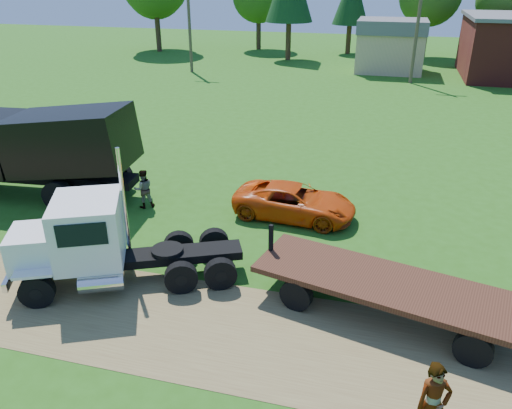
% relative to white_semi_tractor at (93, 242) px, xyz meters
% --- Properties ---
extents(ground, '(140.00, 140.00, 0.00)m').
position_rel_white_semi_tractor_xyz_m(ground, '(3.80, -1.21, -1.42)').
color(ground, '#265A13').
rests_on(ground, ground).
extents(dirt_track, '(120.00, 4.20, 0.01)m').
position_rel_white_semi_tractor_xyz_m(dirt_track, '(3.80, -1.21, -1.42)').
color(dirt_track, brown).
rests_on(dirt_track, ground).
extents(white_semi_tractor, '(6.93, 4.74, 4.16)m').
position_rel_white_semi_tractor_xyz_m(white_semi_tractor, '(0.00, 0.00, 0.00)').
color(white_semi_tractor, black).
rests_on(white_semi_tractor, ground).
extents(black_dump_truck, '(9.26, 3.55, 3.95)m').
position_rel_white_semi_tractor_xyz_m(black_dump_truck, '(-5.78, 5.28, 0.75)').
color(black_dump_truck, black).
rests_on(black_dump_truck, ground).
extents(orange_pickup, '(4.87, 2.53, 1.31)m').
position_rel_white_semi_tractor_xyz_m(orange_pickup, '(4.99, 6.02, -0.77)').
color(orange_pickup, '#D34509').
rests_on(orange_pickup, ground).
extents(flatbed_trailer, '(7.82, 3.94, 1.92)m').
position_rel_white_semi_tractor_xyz_m(flatbed_trailer, '(8.65, 0.66, -0.60)').
color(flatbed_trailer, '#3A1D12').
rests_on(flatbed_trailer, ground).
extents(spectator_a, '(0.83, 0.69, 1.95)m').
position_rel_white_semi_tractor_xyz_m(spectator_a, '(9.56, -3.40, -0.45)').
color(spectator_a, '#999999').
rests_on(spectator_a, ground).
extents(spectator_b, '(0.99, 0.95, 1.61)m').
position_rel_white_semi_tractor_xyz_m(spectator_b, '(-1.08, 5.35, -0.62)').
color(spectator_b, '#999999').
rests_on(spectator_b, ground).
extents(tan_shed, '(6.20, 5.40, 4.70)m').
position_rel_white_semi_tractor_xyz_m(tan_shed, '(7.80, 38.79, 1.00)').
color(tan_shed, tan).
rests_on(tan_shed, ground).
extents(utility_poles, '(42.20, 0.28, 9.00)m').
position_rel_white_semi_tractor_xyz_m(utility_poles, '(9.80, 33.79, 3.29)').
color(utility_poles, '#453527').
rests_on(utility_poles, ground).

